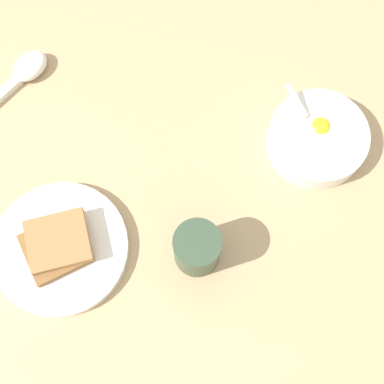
% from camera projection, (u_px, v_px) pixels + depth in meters
% --- Properties ---
extents(ground_plane, '(3.00, 3.00, 0.00)m').
position_uv_depth(ground_plane, '(119.00, 203.00, 0.77)').
color(ground_plane, tan).
extents(egg_bowl, '(0.14, 0.15, 0.07)m').
position_uv_depth(egg_bowl, '(317.00, 139.00, 0.78)').
color(egg_bowl, white).
rests_on(egg_bowl, ground_plane).
extents(toast_plate, '(0.19, 0.19, 0.02)m').
position_uv_depth(toast_plate, '(61.00, 248.00, 0.75)').
color(toast_plate, white).
rests_on(toast_plate, ground_plane).
extents(toast_sandwich, '(0.12, 0.11, 0.03)m').
position_uv_depth(toast_sandwich, '(57.00, 245.00, 0.72)').
color(toast_sandwich, brown).
rests_on(toast_sandwich, toast_plate).
extents(soup_spoon, '(0.16, 0.06, 0.03)m').
position_uv_depth(soup_spoon, '(23.00, 73.00, 0.83)').
color(soup_spoon, white).
rests_on(soup_spoon, ground_plane).
extents(drinking_cup, '(0.06, 0.06, 0.09)m').
position_uv_depth(drinking_cup, '(197.00, 248.00, 0.71)').
color(drinking_cup, '#334733').
rests_on(drinking_cup, ground_plane).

